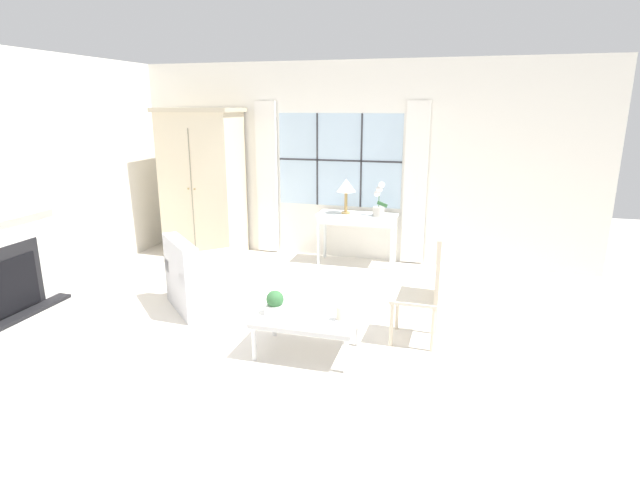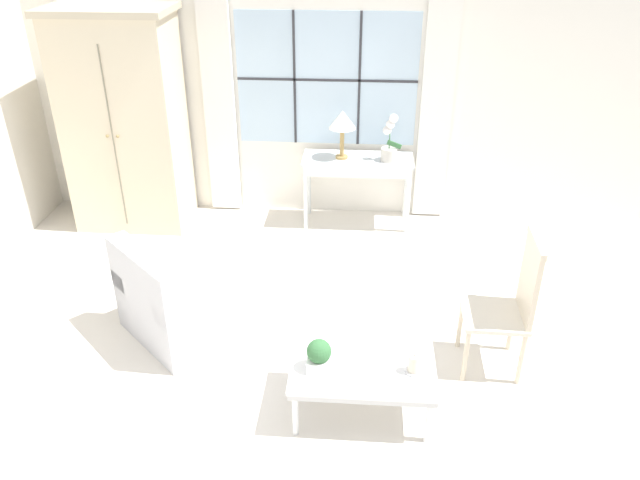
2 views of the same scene
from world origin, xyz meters
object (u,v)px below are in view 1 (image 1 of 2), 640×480
(table_lamp, at_px, (346,187))
(pillar_candle, at_px, (340,314))
(armchair_upholstered, at_px, (210,283))
(potted_plant_small, at_px, (275,302))
(coffee_table, at_px, (307,318))
(armoire, at_px, (203,183))
(potted_orchid, at_px, (379,203))
(console_table, at_px, (357,220))
(side_chair_wooden, at_px, (428,284))

(table_lamp, height_order, pillar_candle, table_lamp)
(armchair_upholstered, xyz_separation_m, pillar_candle, (1.70, -0.85, 0.18))
(potted_plant_small, bearing_deg, coffee_table, 12.95)
(armoire, bearing_deg, potted_orchid, 1.50)
(armoire, height_order, potted_plant_small, armoire)
(table_lamp, relative_size, armchair_upholstered, 0.41)
(coffee_table, xyz_separation_m, pillar_candle, (0.32, -0.05, 0.10))
(console_table, height_order, potted_orchid, potted_orchid)
(armoire, height_order, table_lamp, armoire)
(armoire, relative_size, coffee_table, 2.32)
(potted_orchid, height_order, armchair_upholstered, potted_orchid)
(armoire, distance_m, table_lamp, 2.15)
(console_table, distance_m, coffee_table, 2.78)
(armoire, xyz_separation_m, potted_plant_small, (2.13, -2.71, -0.60))
(armoire, relative_size, table_lamp, 4.43)
(console_table, bearing_deg, coffee_table, -87.95)
(console_table, xyz_separation_m, table_lamp, (-0.16, -0.02, 0.47))
(armoire, distance_m, console_table, 2.36)
(console_table, height_order, side_chair_wooden, side_chair_wooden)
(coffee_table, bearing_deg, potted_plant_small, -167.05)
(coffee_table, bearing_deg, pillar_candle, -9.32)
(coffee_table, distance_m, potted_plant_small, 0.32)
(potted_orchid, xyz_separation_m, side_chair_wooden, (0.81, -2.19, -0.32))
(side_chair_wooden, height_order, pillar_candle, side_chair_wooden)
(table_lamp, distance_m, pillar_candle, 2.93)
(armoire, relative_size, side_chair_wooden, 2.04)
(armoire, relative_size, potted_orchid, 4.58)
(pillar_candle, bearing_deg, potted_orchid, 92.32)
(armoire, height_order, side_chair_wooden, armoire)
(armchair_upholstered, bearing_deg, pillar_candle, -26.46)
(armchair_upholstered, relative_size, side_chair_wooden, 1.13)
(potted_orchid, bearing_deg, pillar_candle, -87.68)
(potted_orchid, bearing_deg, armoire, -178.50)
(potted_plant_small, bearing_deg, console_table, 86.32)
(coffee_table, relative_size, potted_plant_small, 4.28)
(armchair_upholstered, distance_m, coffee_table, 1.60)
(side_chair_wooden, height_order, coffee_table, side_chair_wooden)
(potted_plant_small, bearing_deg, potted_orchid, 80.06)
(potted_plant_small, bearing_deg, table_lamp, 89.62)
(table_lamp, relative_size, potted_orchid, 1.03)
(potted_orchid, bearing_deg, potted_plant_small, -99.94)
(coffee_table, bearing_deg, armoire, 132.29)
(table_lamp, height_order, side_chair_wooden, table_lamp)
(potted_orchid, relative_size, coffee_table, 0.51)
(potted_orchid, xyz_separation_m, pillar_candle, (0.11, -2.77, -0.46))
(console_table, distance_m, potted_orchid, 0.41)
(potted_orchid, xyz_separation_m, potted_plant_small, (-0.49, -2.78, -0.42))
(side_chair_wooden, bearing_deg, coffee_table, -152.62)
(console_table, relative_size, potted_plant_small, 5.11)
(table_lamp, bearing_deg, potted_orchid, -3.22)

